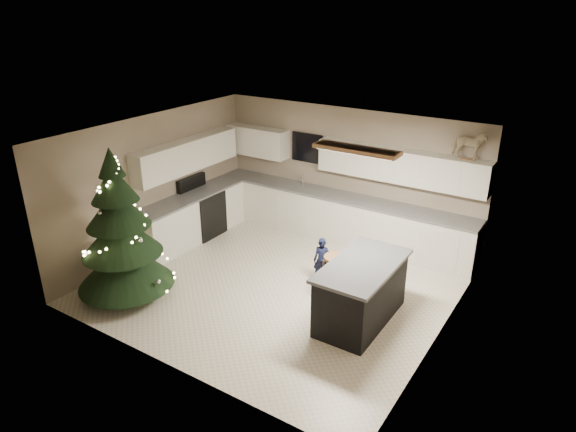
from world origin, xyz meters
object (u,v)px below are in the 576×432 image
(island, at_px, (361,292))
(christmas_tree, at_px, (121,239))
(rocking_horse, at_px, (469,145))
(bar_stool, at_px, (335,266))
(toddler, at_px, (322,261))

(island, height_order, christmas_tree, christmas_tree)
(island, height_order, rocking_horse, rocking_horse)
(bar_stool, bearing_deg, christmas_tree, -147.37)
(island, relative_size, rocking_horse, 2.78)
(toddler, bearing_deg, rocking_horse, 29.00)
(christmas_tree, bearing_deg, toddler, 41.08)
(toddler, bearing_deg, bar_stool, -53.60)
(bar_stool, relative_size, rocking_horse, 1.19)
(island, bearing_deg, christmas_tree, -157.55)
(island, height_order, bar_stool, island)
(rocking_horse, bearing_deg, toddler, 122.56)
(island, bearing_deg, toddler, 147.01)
(christmas_tree, height_order, toddler, christmas_tree)
(christmas_tree, bearing_deg, island, 22.45)
(christmas_tree, relative_size, rocking_horse, 4.11)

